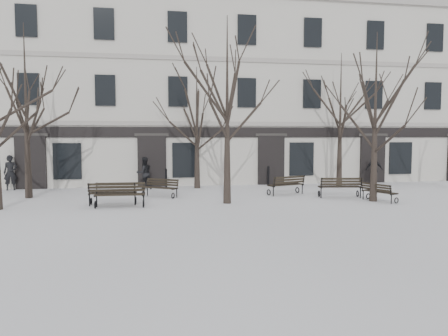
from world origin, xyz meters
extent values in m
plane|color=white|center=(0.00, 0.00, 0.00)|extent=(100.00, 100.00, 0.00)
cube|color=beige|center=(0.00, 13.00, 5.50)|extent=(40.00, 10.00, 11.00)
cube|color=#A09A93|center=(0.00, 7.97, 3.60)|extent=(40.00, 0.12, 0.25)
cube|color=#A09A93|center=(0.00, 7.97, 7.30)|extent=(40.00, 0.12, 0.25)
cube|color=black|center=(0.00, 7.96, 3.10)|extent=(40.00, 0.10, 0.60)
cube|color=black|center=(-10.00, 7.94, 1.45)|extent=(1.60, 0.22, 2.90)
cube|color=#2D2B28|center=(-10.00, 7.90, 2.95)|extent=(1.90, 0.08, 0.18)
cube|color=black|center=(-8.10, 7.95, 1.50)|extent=(1.50, 0.14, 2.00)
cube|color=black|center=(-3.50, 7.94, 1.45)|extent=(1.60, 0.22, 2.90)
cube|color=#2D2B28|center=(-3.50, 7.90, 2.95)|extent=(1.90, 0.08, 0.18)
cube|color=black|center=(-1.60, 7.95, 1.50)|extent=(1.50, 0.14, 2.00)
cube|color=black|center=(3.50, 7.94, 1.45)|extent=(1.60, 0.22, 2.90)
cube|color=#2D2B28|center=(3.50, 7.90, 2.95)|extent=(1.90, 0.08, 0.18)
cube|color=black|center=(5.40, 7.95, 1.50)|extent=(1.50, 0.14, 2.00)
cube|color=black|center=(10.00, 7.94, 1.45)|extent=(1.60, 0.22, 2.90)
cube|color=#2D2B28|center=(10.00, 7.90, 2.95)|extent=(1.90, 0.08, 0.18)
cube|color=black|center=(11.90, 7.95, 1.50)|extent=(1.50, 0.14, 2.00)
cube|color=black|center=(-10.00, 7.95, 5.40)|extent=(1.10, 0.14, 1.70)
cube|color=black|center=(-10.00, 7.95, 9.00)|extent=(1.10, 0.14, 1.70)
cube|color=black|center=(-6.00, 7.95, 5.40)|extent=(1.10, 0.14, 1.70)
cube|color=black|center=(-6.00, 7.95, 9.00)|extent=(1.10, 0.14, 1.70)
cube|color=black|center=(-2.00, 7.95, 5.40)|extent=(1.10, 0.14, 1.70)
cube|color=black|center=(-2.00, 7.95, 9.00)|extent=(1.10, 0.14, 1.70)
cube|color=black|center=(2.00, 7.95, 5.40)|extent=(1.10, 0.14, 1.70)
cube|color=black|center=(2.00, 7.95, 9.00)|extent=(1.10, 0.14, 1.70)
cube|color=black|center=(6.00, 7.95, 5.40)|extent=(1.10, 0.14, 1.70)
cube|color=black|center=(6.00, 7.95, 9.00)|extent=(1.10, 0.14, 1.70)
cube|color=black|center=(10.00, 7.95, 5.40)|extent=(1.10, 0.14, 1.70)
cube|color=black|center=(10.00, 7.95, 9.00)|extent=(1.10, 0.14, 1.70)
cube|color=black|center=(14.00, 7.95, 5.40)|extent=(1.10, 0.14, 1.70)
cube|color=black|center=(14.00, 7.95, 9.00)|extent=(1.10, 0.14, 1.70)
cone|color=black|center=(-0.36, 1.15, 1.66)|extent=(0.34, 0.34, 3.32)
cone|color=black|center=(6.12, 0.63, 1.55)|extent=(0.34, 0.34, 3.09)
cone|color=black|center=(-9.21, 4.34, 1.69)|extent=(0.34, 0.34, 3.37)
cone|color=black|center=(-1.05, 6.81, 1.39)|extent=(0.34, 0.34, 2.79)
cone|color=black|center=(7.17, 6.50, 1.60)|extent=(0.34, 0.34, 3.19)
torus|color=black|center=(-5.78, 0.64, 0.15)|extent=(0.06, 0.32, 0.32)
cylinder|color=black|center=(-5.77, 1.04, 0.25)|extent=(0.06, 0.06, 0.50)
cube|color=black|center=(-5.77, 0.84, 0.50)|extent=(0.07, 0.61, 0.06)
torus|color=black|center=(-3.90, 0.60, 0.15)|extent=(0.06, 0.32, 0.32)
cylinder|color=black|center=(-3.89, 1.00, 0.25)|extent=(0.06, 0.06, 0.50)
cube|color=black|center=(-3.89, 0.80, 0.50)|extent=(0.07, 0.61, 0.06)
cube|color=black|center=(-4.84, 0.58, 0.52)|extent=(1.99, 0.15, 0.04)
cube|color=black|center=(-4.84, 0.73, 0.52)|extent=(1.99, 0.15, 0.04)
cube|color=black|center=(-4.83, 0.89, 0.52)|extent=(1.99, 0.15, 0.04)
cube|color=black|center=(-4.83, 1.04, 0.52)|extent=(1.99, 0.15, 0.04)
cube|color=black|center=(-4.83, 1.09, 0.66)|extent=(1.99, 0.09, 0.10)
cube|color=black|center=(-4.83, 1.11, 0.80)|extent=(1.99, 0.09, 0.10)
cube|color=black|center=(-4.83, 1.13, 0.93)|extent=(1.99, 0.09, 0.10)
cylinder|color=black|center=(-5.77, 1.13, 0.72)|extent=(0.05, 0.16, 0.55)
cylinder|color=black|center=(-3.89, 1.09, 0.72)|extent=(0.05, 0.16, 0.55)
torus|color=black|center=(-4.23, 1.63, 0.15)|extent=(0.07, 0.32, 0.31)
cylinder|color=black|center=(-4.25, 1.24, 0.24)|extent=(0.05, 0.05, 0.49)
cube|color=black|center=(-4.24, 1.44, 0.49)|extent=(0.08, 0.60, 0.05)
torus|color=black|center=(-6.07, 1.70, 0.15)|extent=(0.07, 0.32, 0.31)
cylinder|color=black|center=(-6.09, 1.31, 0.24)|extent=(0.05, 0.05, 0.49)
cube|color=black|center=(-6.08, 1.51, 0.49)|extent=(0.08, 0.60, 0.05)
cube|color=black|center=(-5.15, 1.71, 0.51)|extent=(1.95, 0.17, 0.04)
cube|color=black|center=(-5.16, 1.56, 0.51)|extent=(1.95, 0.17, 0.04)
cube|color=black|center=(-5.16, 1.41, 0.51)|extent=(1.95, 0.17, 0.04)
cube|color=black|center=(-5.17, 1.25, 0.51)|extent=(1.95, 0.17, 0.04)
cube|color=black|center=(-5.17, 1.21, 0.65)|extent=(1.95, 0.11, 0.10)
cube|color=black|center=(-5.17, 1.19, 0.78)|extent=(1.95, 0.11, 0.10)
cube|color=black|center=(-5.17, 1.16, 0.91)|extent=(1.95, 0.11, 0.10)
cylinder|color=black|center=(-4.25, 1.15, 0.70)|extent=(0.05, 0.16, 0.54)
cylinder|color=black|center=(-6.09, 1.23, 0.70)|extent=(0.05, 0.16, 0.54)
torus|color=black|center=(6.10, 2.06, 0.15)|extent=(0.10, 0.32, 0.31)
cylinder|color=black|center=(6.04, 1.68, 0.24)|extent=(0.05, 0.05, 0.49)
cube|color=black|center=(6.07, 1.87, 0.49)|extent=(0.14, 0.60, 0.05)
torus|color=black|center=(4.27, 2.33, 0.15)|extent=(0.10, 0.32, 0.31)
cylinder|color=black|center=(4.22, 1.95, 0.24)|extent=(0.05, 0.05, 0.49)
cube|color=black|center=(4.24, 2.14, 0.49)|extent=(0.14, 0.60, 0.05)
cube|color=black|center=(5.19, 2.24, 0.51)|extent=(1.95, 0.38, 0.04)
cube|color=black|center=(5.17, 2.09, 0.51)|extent=(1.95, 0.38, 0.04)
cube|color=black|center=(5.15, 1.94, 0.51)|extent=(1.95, 0.38, 0.04)
cube|color=black|center=(5.13, 1.79, 0.51)|extent=(1.95, 0.38, 0.04)
cube|color=black|center=(5.12, 1.75, 0.65)|extent=(1.94, 0.33, 0.10)
cube|color=black|center=(5.12, 1.73, 0.78)|extent=(1.94, 0.33, 0.10)
cube|color=black|center=(5.11, 1.70, 0.91)|extent=(1.94, 0.33, 0.10)
cylinder|color=black|center=(6.03, 1.59, 0.71)|extent=(0.07, 0.16, 0.54)
cylinder|color=black|center=(4.20, 1.86, 0.71)|extent=(0.07, 0.16, 0.54)
torus|color=black|center=(-3.94, 3.84, 0.13)|extent=(0.19, 0.26, 0.28)
cylinder|color=black|center=(-3.75, 4.13, 0.21)|extent=(0.05, 0.05, 0.43)
cube|color=black|center=(-3.85, 3.99, 0.43)|extent=(0.33, 0.47, 0.05)
torus|color=black|center=(-2.58, 2.96, 0.13)|extent=(0.19, 0.26, 0.28)
cylinder|color=black|center=(-2.40, 3.24, 0.21)|extent=(0.05, 0.05, 0.43)
cube|color=black|center=(-2.49, 3.10, 0.43)|extent=(0.33, 0.47, 0.05)
cube|color=black|center=(-3.28, 3.37, 0.45)|extent=(1.49, 1.01, 0.03)
cube|color=black|center=(-3.21, 3.48, 0.45)|extent=(1.49, 1.01, 0.03)
cube|color=black|center=(-3.14, 3.59, 0.45)|extent=(1.49, 1.01, 0.03)
cube|color=black|center=(-3.06, 3.70, 0.45)|extent=(1.49, 1.01, 0.03)
cube|color=black|center=(-3.04, 3.74, 0.57)|extent=(1.46, 0.97, 0.09)
cube|color=black|center=(-3.03, 3.75, 0.69)|extent=(1.46, 0.97, 0.09)
cube|color=black|center=(-3.02, 3.77, 0.80)|extent=(1.46, 0.97, 0.09)
cylinder|color=black|center=(-3.71, 4.20, 0.62)|extent=(0.11, 0.14, 0.48)
cylinder|color=black|center=(-2.35, 3.31, 0.62)|extent=(0.11, 0.14, 0.48)
torus|color=black|center=(3.75, 3.89, 0.15)|extent=(0.15, 0.30, 0.30)
cylinder|color=black|center=(3.88, 3.54, 0.24)|extent=(0.05, 0.05, 0.47)
cube|color=black|center=(3.81, 3.72, 0.47)|extent=(0.25, 0.56, 0.05)
torus|color=black|center=(2.07, 3.28, 0.15)|extent=(0.15, 0.30, 0.30)
cylinder|color=black|center=(2.20, 2.92, 0.24)|extent=(0.05, 0.05, 0.47)
cube|color=black|center=(2.14, 3.10, 0.47)|extent=(0.25, 0.56, 0.05)
cube|color=black|center=(2.90, 3.63, 0.49)|extent=(1.81, 0.74, 0.04)
cube|color=black|center=(2.95, 3.49, 0.49)|extent=(1.81, 0.74, 0.04)
cube|color=black|center=(3.00, 3.35, 0.49)|extent=(1.81, 0.74, 0.04)
cube|color=black|center=(3.05, 3.21, 0.49)|extent=(1.81, 0.74, 0.04)
cube|color=black|center=(3.06, 3.17, 0.63)|extent=(1.79, 0.69, 0.09)
cube|color=black|center=(3.07, 3.15, 0.76)|extent=(1.79, 0.69, 0.09)
cube|color=black|center=(3.08, 3.13, 0.88)|extent=(1.79, 0.69, 0.09)
cylinder|color=black|center=(3.91, 3.46, 0.68)|extent=(0.09, 0.16, 0.52)
cylinder|color=black|center=(2.23, 2.84, 0.68)|extent=(0.09, 0.16, 0.52)
torus|color=black|center=(6.79, -0.12, 0.13)|extent=(0.26, 0.13, 0.26)
cylinder|color=black|center=(6.48, -0.23, 0.20)|extent=(0.05, 0.05, 0.41)
cube|color=black|center=(6.63, -0.17, 0.41)|extent=(0.48, 0.22, 0.05)
torus|color=black|center=(6.25, 1.33, 0.13)|extent=(0.26, 0.13, 0.26)
cylinder|color=black|center=(5.94, 1.22, 0.20)|extent=(0.05, 0.05, 0.41)
cube|color=black|center=(6.09, 1.27, 0.41)|extent=(0.48, 0.22, 0.05)
cube|color=black|center=(6.55, 0.62, 0.43)|extent=(0.65, 1.56, 0.03)
cube|color=black|center=(6.43, 0.57, 0.43)|extent=(0.65, 1.56, 0.03)
cube|color=black|center=(6.31, 0.53, 0.43)|extent=(0.65, 1.56, 0.03)
cube|color=black|center=(6.19, 0.49, 0.43)|extent=(0.65, 1.56, 0.03)
cube|color=black|center=(6.16, 0.47, 0.54)|extent=(0.60, 1.54, 0.08)
cube|color=black|center=(6.14, 0.47, 0.65)|extent=(0.60, 1.54, 0.08)
cube|color=black|center=(6.12, 0.46, 0.76)|extent=(0.60, 1.54, 0.08)
cylinder|color=black|center=(6.41, -0.26, 0.59)|extent=(0.13, 0.08, 0.45)
cylinder|color=black|center=(5.87, 1.19, 0.59)|extent=(0.13, 0.08, 0.45)
cylinder|color=black|center=(-2.75, 6.73, 0.51)|extent=(0.12, 0.12, 1.02)
sphere|color=black|center=(-2.75, 6.73, 1.04)|extent=(0.14, 0.14, 0.14)
cylinder|color=black|center=(3.18, 7.34, 0.52)|extent=(0.13, 0.13, 1.04)
sphere|color=black|center=(3.18, 7.34, 1.07)|extent=(0.15, 0.15, 0.15)
imported|color=black|center=(-10.93, 7.54, 0.00)|extent=(0.77, 0.59, 1.88)
imported|color=black|center=(-3.93, 6.73, 0.00)|extent=(1.05, 0.95, 1.76)
imported|color=black|center=(9.53, 6.83, 0.00)|extent=(1.06, 0.52, 1.75)
camera|label=1|loc=(-3.62, -17.14, 2.88)|focal=35.00mm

